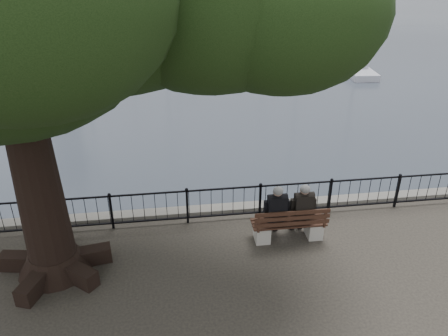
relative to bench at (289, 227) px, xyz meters
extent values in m
cube|color=#646059|center=(-1.52, 1.61, -0.85)|extent=(200.00, 0.40, 1.20)
cube|color=black|center=(-1.52, 1.11, 0.63)|extent=(22.00, 0.04, 0.04)
cube|color=black|center=(-1.52, 1.11, -0.20)|extent=(22.00, 0.04, 0.04)
cube|color=#A29D94|center=(-0.68, 0.05, -0.13)|extent=(0.37, 0.48, 0.43)
cube|color=#A29D94|center=(0.69, 0.04, -0.13)|extent=(0.37, 0.48, 0.43)
cube|color=black|center=(0.00, 0.04, 0.12)|extent=(1.90, 0.54, 0.04)
cube|color=black|center=(0.00, -0.24, 0.44)|extent=(1.90, 0.05, 0.42)
cube|color=black|center=(-0.35, 0.05, 0.25)|extent=(0.38, 0.32, 0.25)
cube|color=black|center=(-0.35, -0.06, 0.65)|extent=(0.47, 0.26, 0.63)
sphere|color=tan|center=(-0.35, -0.02, 1.09)|extent=(0.24, 0.24, 0.24)
ellipsoid|color=slate|center=(-0.35, -0.05, 1.13)|extent=(0.25, 0.25, 0.22)
cube|color=black|center=(-0.35, 0.36, -0.11)|extent=(0.34, 0.47, 0.47)
cube|color=black|center=(0.32, 0.05, 0.25)|extent=(0.38, 0.32, 0.25)
cube|color=black|center=(0.32, -0.07, 0.65)|extent=(0.47, 0.26, 0.63)
sphere|color=tan|center=(0.32, -0.02, 1.09)|extent=(0.24, 0.24, 0.24)
ellipsoid|color=slate|center=(0.32, -0.05, 1.13)|extent=(0.25, 0.25, 0.22)
cube|color=black|center=(0.32, 0.36, -0.11)|extent=(0.34, 0.47, 0.47)
cone|color=black|center=(-5.70, -0.42, -0.10)|extent=(1.67, 1.67, 0.49)
cone|color=black|center=(-5.70, -0.42, 2.60)|extent=(1.08, 1.08, 5.90)
ellipsoid|color=black|center=(-5.70, -0.42, 5.36)|extent=(5.71, 5.71, 4.45)
ellipsoid|color=black|center=(-0.68, -0.72, 5.36)|extent=(3.94, 3.94, 3.07)
cube|color=#646059|center=(-19.52, 60.61, -0.75)|extent=(10.14, 10.14, 1.40)
cube|color=#646059|center=(0.48, 48.61, -0.75)|extent=(6.32, 6.32, 1.40)
cube|color=silver|center=(-7.84, 19.08, -1.25)|extent=(2.44, 5.86, 0.63)
cube|color=silver|center=(-7.84, 19.08, -0.75)|extent=(1.50, 2.47, 0.47)
cylinder|color=#AAAAB3|center=(-7.84, 18.77, 3.66)|extent=(0.13, 0.13, 9.21)
cube|color=silver|center=(-2.79, 23.81, -1.25)|extent=(2.97, 4.95, 0.53)
cube|color=silver|center=(-2.79, 23.81, -0.75)|extent=(1.62, 2.17, 0.40)
cube|color=silver|center=(6.26, 20.41, -1.25)|extent=(1.45, 5.14, 0.57)
cube|color=silver|center=(6.26, 20.41, -0.75)|extent=(1.06, 2.10, 0.43)
cube|color=silver|center=(10.25, 19.99, -1.25)|extent=(2.20, 6.04, 0.66)
cube|color=silver|center=(10.25, 19.99, -0.75)|extent=(1.43, 2.51, 0.49)
cube|color=silver|center=(-14.63, 30.50, -1.25)|extent=(1.53, 5.27, 0.58)
cube|color=silver|center=(-14.63, 30.50, -0.75)|extent=(1.10, 2.16, 0.44)
cube|color=silver|center=(-1.70, 35.00, -1.25)|extent=(2.58, 5.99, 0.64)
cube|color=silver|center=(-1.70, 35.00, -0.75)|extent=(1.57, 2.53, 0.48)
cube|color=silver|center=(6.49, 32.33, -1.25)|extent=(2.67, 6.15, 0.66)
cube|color=silver|center=(6.49, 32.33, -0.75)|extent=(1.62, 2.60, 0.50)
cube|color=silver|center=(-6.53, 40.35, -1.25)|extent=(1.74, 5.83, 0.64)
cube|color=silver|center=(-6.53, 40.35, -0.75)|extent=(1.23, 2.39, 0.48)
camera|label=1|loc=(-2.89, -8.95, 6.38)|focal=35.00mm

